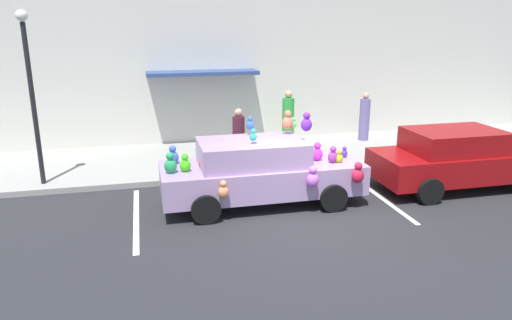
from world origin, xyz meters
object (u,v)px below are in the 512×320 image
plush_covered_car (260,171)px  parked_sedan_behind (458,158)px  street_lamp_post (30,82)px  pedestrian_by_lamp (239,142)px  teddy_bear_on_sidewalk (309,155)px  pedestrian_near_shopfront (288,120)px  pedestrian_walking_past (364,118)px

plush_covered_car → parked_sedan_behind: plush_covered_car is taller
street_lamp_post → pedestrian_by_lamp: 5.43m
parked_sedan_behind → teddy_bear_on_sidewalk: parked_sedan_behind is taller
teddy_bear_on_sidewalk → pedestrian_by_lamp: bearing=178.9°
street_lamp_post → parked_sedan_behind: bearing=-12.9°
pedestrian_near_shopfront → pedestrian_walking_past: 2.81m
pedestrian_near_shopfront → pedestrian_walking_past: (2.81, 0.09, -0.09)m
plush_covered_car → pedestrian_by_lamp: plush_covered_car is taller
pedestrian_walking_past → pedestrian_by_lamp: bearing=-154.1°
street_lamp_post → teddy_bear_on_sidewalk: bearing=-0.4°
pedestrian_near_shopfront → street_lamp_post: bearing=-162.4°
street_lamp_post → pedestrian_walking_past: size_ratio=2.58×
plush_covered_car → teddy_bear_on_sidewalk: plush_covered_car is taller
plush_covered_car → pedestrian_near_shopfront: size_ratio=2.53×
parked_sedan_behind → street_lamp_post: street_lamp_post is taller
teddy_bear_on_sidewalk → street_lamp_post: bearing=179.6°
parked_sedan_behind → pedestrian_near_shopfront: pedestrian_near_shopfront is taller
pedestrian_walking_past → pedestrian_by_lamp: (-4.95, -2.40, 0.04)m
pedestrian_walking_past → pedestrian_by_lamp: size_ratio=0.96×
plush_covered_car → pedestrian_near_shopfront: (2.11, 4.61, 0.20)m
pedestrian_by_lamp → street_lamp_post: bearing=179.9°
pedestrian_walking_past → pedestrian_by_lamp: 5.50m
pedestrian_near_shopfront → pedestrian_by_lamp: bearing=-132.8°
plush_covered_car → street_lamp_post: (-5.17, 2.30, 1.93)m
street_lamp_post → pedestrian_walking_past: bearing=13.3°
parked_sedan_behind → pedestrian_walking_past: size_ratio=2.67×
parked_sedan_behind → pedestrian_walking_past: (-0.28, 4.77, 0.12)m
parked_sedan_behind → pedestrian_walking_past: pedestrian_walking_past is taller
teddy_bear_on_sidewalk → pedestrian_by_lamp: size_ratio=0.36×
plush_covered_car → teddy_bear_on_sidewalk: size_ratio=7.56×
street_lamp_post → pedestrian_walking_past: street_lamp_post is taller
plush_covered_car → teddy_bear_on_sidewalk: (2.01, 2.25, -0.37)m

